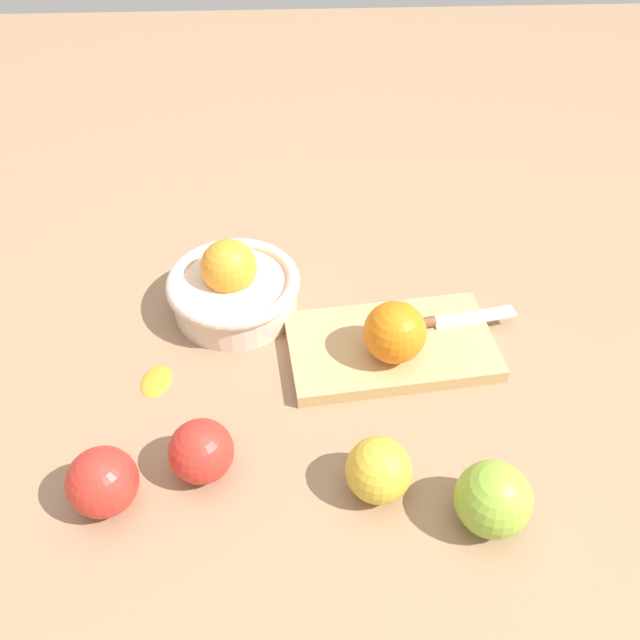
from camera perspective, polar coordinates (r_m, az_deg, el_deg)
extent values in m
plane|color=#997556|center=(0.83, 1.06, -4.30)|extent=(2.40, 2.40, 0.00)
cylinder|color=beige|center=(0.90, -7.25, 2.11)|extent=(0.16, 0.16, 0.05)
torus|color=beige|center=(0.88, -7.38, 3.23)|extent=(0.17, 0.17, 0.02)
sphere|color=orange|center=(0.88, -7.77, 4.47)|extent=(0.07, 0.07, 0.07)
cube|color=tan|center=(0.85, 6.05, -2.24)|extent=(0.27, 0.17, 0.02)
sphere|color=orange|center=(0.80, 6.37, -1.06)|extent=(0.08, 0.08, 0.08)
cube|color=silver|center=(0.89, 12.99, 0.22)|extent=(0.11, 0.04, 0.00)
cylinder|color=brown|center=(0.86, 8.30, -0.32)|extent=(0.05, 0.02, 0.01)
sphere|color=red|center=(0.72, -10.06, -10.92)|extent=(0.07, 0.07, 0.07)
sphere|color=red|center=(0.72, -18.00, -12.95)|extent=(0.07, 0.07, 0.07)
sphere|color=#8EB738|center=(0.70, 14.48, -14.52)|extent=(0.08, 0.08, 0.08)
sphere|color=gold|center=(0.70, 5.01, -12.60)|extent=(0.07, 0.07, 0.07)
ellipsoid|color=orange|center=(0.84, -13.77, -4.93)|extent=(0.04, 0.06, 0.01)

